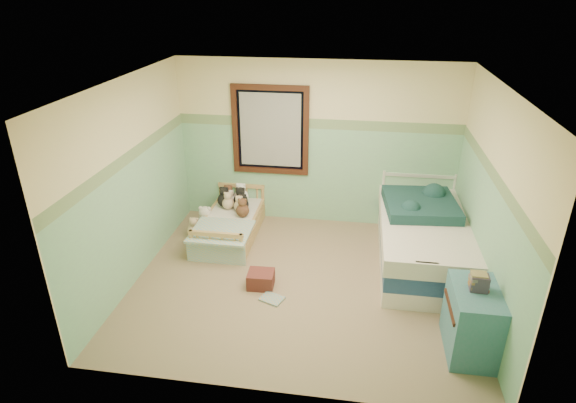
# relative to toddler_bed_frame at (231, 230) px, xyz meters

# --- Properties ---
(floor) EXTENTS (4.20, 3.60, 0.02)m
(floor) POSITION_rel_toddler_bed_frame_xyz_m (1.19, -1.05, -0.11)
(floor) COLOR #8D735C
(floor) RESTS_ON ground
(ceiling) EXTENTS (4.20, 3.60, 0.02)m
(ceiling) POSITION_rel_toddler_bed_frame_xyz_m (1.19, -1.05, 2.41)
(ceiling) COLOR white
(ceiling) RESTS_ON wall_back
(wall_back) EXTENTS (4.20, 0.04, 2.50)m
(wall_back) POSITION_rel_toddler_bed_frame_xyz_m (1.19, 0.75, 1.15)
(wall_back) COLOR beige
(wall_back) RESTS_ON floor
(wall_front) EXTENTS (4.20, 0.04, 2.50)m
(wall_front) POSITION_rel_toddler_bed_frame_xyz_m (1.19, -2.85, 1.15)
(wall_front) COLOR beige
(wall_front) RESTS_ON floor
(wall_left) EXTENTS (0.04, 3.60, 2.50)m
(wall_left) POSITION_rel_toddler_bed_frame_xyz_m (-0.91, -1.05, 1.15)
(wall_left) COLOR beige
(wall_left) RESTS_ON floor
(wall_right) EXTENTS (0.04, 3.60, 2.50)m
(wall_right) POSITION_rel_toddler_bed_frame_xyz_m (3.29, -1.05, 1.15)
(wall_right) COLOR beige
(wall_right) RESTS_ON floor
(wainscot_mint) EXTENTS (4.20, 0.01, 1.50)m
(wainscot_mint) POSITION_rel_toddler_bed_frame_xyz_m (1.19, 0.74, 0.65)
(wainscot_mint) COLOR #80B491
(wainscot_mint) RESTS_ON floor
(border_strip) EXTENTS (4.20, 0.01, 0.15)m
(border_strip) POSITION_rel_toddler_bed_frame_xyz_m (1.19, 0.74, 1.48)
(border_strip) COLOR #3B6C3D
(border_strip) RESTS_ON wall_back
(window_frame) EXTENTS (1.16, 0.06, 1.36)m
(window_frame) POSITION_rel_toddler_bed_frame_xyz_m (0.49, 0.71, 1.35)
(window_frame) COLOR #451C10
(window_frame) RESTS_ON wall_back
(window_blinds) EXTENTS (0.92, 0.01, 1.12)m
(window_blinds) POSITION_rel_toddler_bed_frame_xyz_m (0.49, 0.72, 1.35)
(window_blinds) COLOR #B3B3AF
(window_blinds) RESTS_ON window_frame
(toddler_bed_frame) EXTENTS (0.75, 1.51, 0.19)m
(toddler_bed_frame) POSITION_rel_toddler_bed_frame_xyz_m (0.00, 0.00, 0.00)
(toddler_bed_frame) COLOR tan
(toddler_bed_frame) RESTS_ON floor
(toddler_mattress) EXTENTS (0.69, 1.44, 0.12)m
(toddler_mattress) POSITION_rel_toddler_bed_frame_xyz_m (0.00, 0.00, 0.16)
(toddler_mattress) COLOR silver
(toddler_mattress) RESTS_ON toddler_bed_frame
(patchwork_quilt) EXTENTS (0.82, 0.75, 0.03)m
(patchwork_quilt) POSITION_rel_toddler_bed_frame_xyz_m (0.00, -0.47, 0.23)
(patchwork_quilt) COLOR #70B6DC
(patchwork_quilt) RESTS_ON toddler_mattress
(plush_bed_brown) EXTENTS (0.20, 0.20, 0.20)m
(plush_bed_brown) POSITION_rel_toddler_bed_frame_xyz_m (-0.15, 0.50, 0.32)
(plush_bed_brown) COLOR brown
(plush_bed_brown) RESTS_ON toddler_mattress
(plush_bed_white) EXTENTS (0.23, 0.23, 0.23)m
(plush_bed_white) POSITION_rel_toddler_bed_frame_xyz_m (0.05, 0.50, 0.33)
(plush_bed_white) COLOR white
(plush_bed_white) RESTS_ON toddler_mattress
(plush_bed_tan) EXTENTS (0.19, 0.19, 0.19)m
(plush_bed_tan) POSITION_rel_toddler_bed_frame_xyz_m (-0.10, 0.28, 0.31)
(plush_bed_tan) COLOR beige
(plush_bed_tan) RESTS_ON toddler_mattress
(plush_bed_dark) EXTENTS (0.18, 0.18, 0.18)m
(plush_bed_dark) POSITION_rel_toddler_bed_frame_xyz_m (0.13, 0.28, 0.31)
(plush_bed_dark) COLOR black
(plush_bed_dark) RESTS_ON toddler_mattress
(plush_floor_cream) EXTENTS (0.29, 0.29, 0.29)m
(plush_floor_cream) POSITION_rel_toddler_bed_frame_xyz_m (-0.40, 0.07, 0.05)
(plush_floor_cream) COLOR silver
(plush_floor_cream) RESTS_ON floor
(plush_floor_tan) EXTENTS (0.22, 0.22, 0.22)m
(plush_floor_tan) POSITION_rel_toddler_bed_frame_xyz_m (-0.52, -0.11, 0.01)
(plush_floor_tan) COLOR beige
(plush_floor_tan) RESTS_ON floor
(twin_bed_frame) EXTENTS (1.10, 2.20, 0.22)m
(twin_bed_frame) POSITION_rel_toddler_bed_frame_xyz_m (2.74, -0.33, 0.01)
(twin_bed_frame) COLOR white
(twin_bed_frame) RESTS_ON floor
(twin_boxspring) EXTENTS (1.10, 2.20, 0.22)m
(twin_boxspring) POSITION_rel_toddler_bed_frame_xyz_m (2.74, -0.33, 0.23)
(twin_boxspring) COLOR navy
(twin_boxspring) RESTS_ON twin_bed_frame
(twin_mattress) EXTENTS (1.14, 2.24, 0.22)m
(twin_mattress) POSITION_rel_toddler_bed_frame_xyz_m (2.74, -0.33, 0.45)
(twin_mattress) COLOR silver
(twin_mattress) RESTS_ON twin_boxspring
(teal_blanket) EXTENTS (1.02, 1.07, 0.14)m
(teal_blanket) POSITION_rel_toddler_bed_frame_xyz_m (2.69, -0.03, 0.63)
(teal_blanket) COLOR #15373B
(teal_blanket) RESTS_ON twin_mattress
(dresser) EXTENTS (0.46, 0.73, 0.73)m
(dresser) POSITION_rel_toddler_bed_frame_xyz_m (3.05, -1.99, 0.27)
(dresser) COLOR teal
(dresser) RESTS_ON floor
(book_stack) EXTENTS (0.17, 0.14, 0.17)m
(book_stack) POSITION_rel_toddler_bed_frame_xyz_m (3.05, -1.97, 0.72)
(book_stack) COLOR brown
(book_stack) RESTS_ON dresser
(red_pillow) EXTENTS (0.33, 0.29, 0.20)m
(red_pillow) POSITION_rel_toddler_bed_frame_xyz_m (0.71, -1.20, 0.00)
(red_pillow) COLOR maroon
(red_pillow) RESTS_ON floor
(floor_book) EXTENTS (0.32, 0.29, 0.02)m
(floor_book) POSITION_rel_toddler_bed_frame_xyz_m (0.89, -1.46, -0.08)
(floor_book) COLOR #D58F48
(floor_book) RESTS_ON floor
(extra_plush_0) EXTENTS (0.20, 0.20, 0.20)m
(extra_plush_0) POSITION_rel_toddler_bed_frame_xyz_m (0.18, 0.05, 0.32)
(extra_plush_0) COLOR brown
(extra_plush_0) RESTS_ON toddler_mattress
(extra_plush_1) EXTENTS (0.22, 0.22, 0.22)m
(extra_plush_1) POSITION_rel_toddler_bed_frame_xyz_m (-0.18, 0.35, 0.33)
(extra_plush_1) COLOR black
(extra_plush_1) RESTS_ON toddler_mattress
(extra_plush_2) EXTENTS (0.16, 0.16, 0.16)m
(extra_plush_2) POSITION_rel_toddler_bed_frame_xyz_m (-0.10, 0.40, 0.30)
(extra_plush_2) COLOR beige
(extra_plush_2) RESTS_ON toddler_mattress
(extra_plush_3) EXTENTS (0.17, 0.17, 0.17)m
(extra_plush_3) POSITION_rel_toddler_bed_frame_xyz_m (0.09, 0.23, 0.30)
(extra_plush_3) COLOR beige
(extra_plush_3) RESTS_ON toddler_mattress
(extra_plush_4) EXTENTS (0.22, 0.22, 0.22)m
(extra_plush_4) POSITION_rel_toddler_bed_frame_xyz_m (0.07, 0.38, 0.33)
(extra_plush_4) COLOR black
(extra_plush_4) RESTS_ON toddler_mattress
(extra_plush_5) EXTENTS (0.17, 0.17, 0.17)m
(extra_plush_5) POSITION_rel_toddler_bed_frame_xyz_m (-0.10, 0.42, 0.30)
(extra_plush_5) COLOR silver
(extra_plush_5) RESTS_ON toddler_mattress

